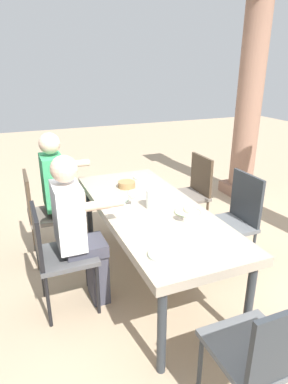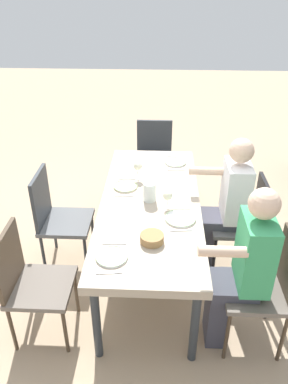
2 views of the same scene
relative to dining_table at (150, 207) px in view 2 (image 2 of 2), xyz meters
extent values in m
plane|color=tan|center=(0.00, 0.00, -0.67)|extent=(16.00, 16.00, 0.00)
cube|color=tan|center=(0.00, 0.00, 0.03)|extent=(2.04, 0.83, 0.07)
cylinder|color=#2D3338|center=(-0.94, 0.33, -0.34)|extent=(0.06, 0.06, 0.66)
cylinder|color=#2D3338|center=(0.94, 0.33, -0.34)|extent=(0.06, 0.06, 0.66)
cylinder|color=#2D3338|center=(-0.94, -0.33, -0.34)|extent=(0.06, 0.06, 0.66)
cylinder|color=#2D3338|center=(0.94, -0.33, -0.34)|extent=(0.06, 0.06, 0.66)
cube|color=#6A6158|center=(-0.74, 0.75, -0.23)|extent=(0.44, 0.44, 0.04)
cube|color=#473828|center=(-0.74, 0.95, 0.00)|extent=(0.42, 0.03, 0.46)
cylinder|color=#473828|center=(-0.93, 0.56, -0.46)|extent=(0.03, 0.03, 0.42)
cylinder|color=#473828|center=(-0.55, 0.56, -0.46)|extent=(0.03, 0.03, 0.42)
cylinder|color=#473828|center=(-0.93, 0.94, -0.46)|extent=(0.03, 0.03, 0.42)
cylinder|color=#473828|center=(-0.55, 0.94, -0.46)|extent=(0.03, 0.03, 0.42)
cube|color=#6A6158|center=(-0.74, -0.75, -0.19)|extent=(0.44, 0.44, 0.04)
cylinder|color=#473828|center=(-0.55, -0.56, -0.44)|extent=(0.03, 0.03, 0.46)
cylinder|color=#473828|center=(-0.93, -0.56, -0.44)|extent=(0.03, 0.03, 0.46)
cylinder|color=#473828|center=(-0.55, -0.94, -0.44)|extent=(0.03, 0.03, 0.46)
cylinder|color=#473828|center=(-0.93, -0.94, -0.44)|extent=(0.03, 0.03, 0.46)
cube|color=#5B5E61|center=(0.07, 0.75, -0.23)|extent=(0.44, 0.44, 0.04)
cube|color=#2D3338|center=(0.07, 0.95, 0.02)|extent=(0.42, 0.03, 0.49)
cylinder|color=#2D3338|center=(-0.12, 0.56, -0.46)|extent=(0.03, 0.03, 0.42)
cylinder|color=#2D3338|center=(0.26, 0.56, -0.46)|extent=(0.03, 0.03, 0.42)
cylinder|color=#2D3338|center=(-0.12, 0.94, -0.46)|extent=(0.03, 0.03, 0.42)
cylinder|color=#2D3338|center=(0.26, 0.94, -0.46)|extent=(0.03, 0.03, 0.42)
cube|color=#4F4F50|center=(0.07, -0.75, -0.20)|extent=(0.44, 0.44, 0.04)
cube|color=black|center=(0.07, -0.95, 0.01)|extent=(0.42, 0.03, 0.42)
cylinder|color=black|center=(0.26, -0.56, -0.44)|extent=(0.03, 0.03, 0.45)
cylinder|color=black|center=(-0.12, -0.56, -0.44)|extent=(0.03, 0.03, 0.45)
cylinder|color=black|center=(0.26, -0.94, -0.44)|extent=(0.03, 0.03, 0.45)
cylinder|color=black|center=(-0.12, -0.94, -0.44)|extent=(0.03, 0.03, 0.45)
cube|color=#5B5E61|center=(1.36, 0.00, -0.21)|extent=(0.44, 0.44, 0.04)
cube|color=#2D3338|center=(1.56, 0.00, 0.00)|extent=(0.03, 0.42, 0.41)
cylinder|color=#2D3338|center=(1.17, 0.19, -0.45)|extent=(0.03, 0.03, 0.44)
cylinder|color=#2D3338|center=(1.17, -0.19, -0.45)|extent=(0.03, 0.03, 0.44)
cylinder|color=#2D3338|center=(1.55, 0.19, -0.45)|extent=(0.03, 0.03, 0.44)
cylinder|color=#2D3338|center=(1.55, -0.19, -0.45)|extent=(0.03, 0.03, 0.44)
cube|color=#3F3F4C|center=(0.07, -0.51, -0.44)|extent=(0.24, 0.14, 0.46)
cube|color=#3F3F4C|center=(0.07, -0.60, -0.16)|extent=(0.28, 0.32, 0.10)
cube|color=white|center=(0.07, -0.71, 0.14)|extent=(0.34, 0.20, 0.50)
sphere|color=beige|center=(0.07, -0.71, 0.51)|extent=(0.20, 0.20, 0.20)
cylinder|color=beige|center=(0.21, -0.47, 0.25)|extent=(0.07, 0.30, 0.07)
cube|color=#3F3F4C|center=(-0.74, -0.51, -0.44)|extent=(0.24, 0.14, 0.46)
cube|color=#3F3F4C|center=(-0.74, -0.60, -0.16)|extent=(0.28, 0.32, 0.10)
cube|color=#389E60|center=(-0.74, -0.71, 0.15)|extent=(0.34, 0.20, 0.51)
sphere|color=beige|center=(-0.74, -0.71, 0.52)|extent=(0.20, 0.20, 0.20)
cylinder|color=beige|center=(-0.88, -0.47, 0.26)|extent=(0.07, 0.30, 0.07)
cylinder|color=white|center=(-0.73, 0.24, 0.07)|extent=(0.22, 0.22, 0.01)
torus|color=#A9CD91|center=(-0.73, 0.24, 0.08)|extent=(0.22, 0.22, 0.01)
cube|color=silver|center=(-0.88, 0.24, 0.07)|extent=(0.04, 0.17, 0.01)
cube|color=silver|center=(-0.58, 0.24, 0.07)|extent=(0.02, 0.17, 0.01)
cylinder|color=white|center=(-0.25, -0.24, 0.07)|extent=(0.24, 0.24, 0.01)
torus|color=#A9CD91|center=(-0.25, -0.24, 0.08)|extent=(0.24, 0.24, 0.01)
cylinder|color=white|center=(-0.08, -0.14, 0.06)|extent=(0.06, 0.06, 0.00)
cylinder|color=white|center=(-0.08, -0.14, 0.10)|extent=(0.01, 0.01, 0.07)
sphere|color=#F2EFCC|center=(-0.08, -0.14, 0.17)|extent=(0.08, 0.08, 0.08)
cube|color=silver|center=(-0.40, -0.24, 0.07)|extent=(0.04, 0.17, 0.01)
cube|color=silver|center=(-0.10, -0.24, 0.07)|extent=(0.02, 0.17, 0.01)
cylinder|color=silver|center=(0.23, 0.23, 0.07)|extent=(0.21, 0.21, 0.01)
torus|color=#A0BE77|center=(0.23, 0.23, 0.08)|extent=(0.21, 0.21, 0.01)
cylinder|color=white|center=(0.39, 0.13, 0.06)|extent=(0.06, 0.06, 0.00)
cylinder|color=white|center=(0.39, 0.13, 0.11)|extent=(0.01, 0.01, 0.09)
sphere|color=#F2EFCC|center=(0.39, 0.13, 0.19)|extent=(0.08, 0.08, 0.08)
cube|color=silver|center=(0.08, 0.23, 0.07)|extent=(0.02, 0.17, 0.01)
cube|color=silver|center=(0.38, 0.23, 0.07)|extent=(0.03, 0.17, 0.01)
cylinder|color=white|center=(0.73, -0.23, 0.07)|extent=(0.21, 0.21, 0.01)
torus|color=#A9CD91|center=(0.73, -0.23, 0.08)|extent=(0.21, 0.21, 0.01)
cube|color=silver|center=(0.58, -0.23, 0.07)|extent=(0.02, 0.17, 0.01)
cube|color=silver|center=(0.88, -0.23, 0.07)|extent=(0.03, 0.17, 0.01)
cylinder|color=white|center=(0.02, 0.01, 0.14)|extent=(0.11, 0.11, 0.16)
cylinder|color=#EFEAC6|center=(0.02, 0.01, 0.12)|extent=(0.10, 0.10, 0.11)
cylinder|color=#9E7547|center=(-0.54, -0.03, 0.09)|extent=(0.17, 0.17, 0.06)
camera|label=1|loc=(2.39, -1.05, 1.21)|focal=31.16mm
camera|label=2|loc=(-2.70, -0.07, 1.75)|focal=35.59mm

